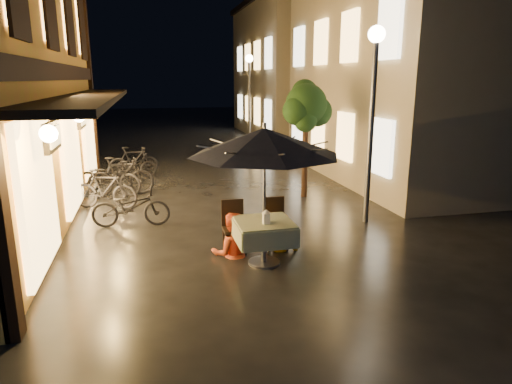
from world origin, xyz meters
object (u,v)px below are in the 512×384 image
object	(u,v)px
table_lantern	(266,216)
person_yellow	(280,214)
patio_umbrella	(264,142)
person_orange	(231,214)
bicycle_0	(131,207)
streetlamp_near	(373,90)
cafe_table	(264,232)

from	to	relation	value
table_lantern	person_yellow	bearing A→B (deg)	58.10
patio_umbrella	table_lantern	bearing A→B (deg)	-90.00
person_orange	person_yellow	bearing A→B (deg)	-174.58
table_lantern	bicycle_0	bearing A→B (deg)	129.12
table_lantern	bicycle_0	size ratio (longest dim) A/B	0.15
person_orange	person_yellow	xyz separation A→B (m)	(0.93, 0.04, -0.09)
streetlamp_near	bicycle_0	size ratio (longest dim) A/B	2.52
cafe_table	patio_umbrella	world-z (taller)	patio_umbrella
patio_umbrella	bicycle_0	world-z (taller)	patio_umbrella
table_lantern	bicycle_0	xyz separation A→B (m)	(-2.31, 2.84, -0.48)
person_orange	cafe_table	bearing A→B (deg)	133.65
cafe_table	person_orange	size ratio (longest dim) A/B	0.63
bicycle_0	patio_umbrella	bearing A→B (deg)	-134.71
streetlamp_near	table_lantern	distance (m)	3.98
patio_umbrella	person_yellow	size ratio (longest dim) A/B	1.85
patio_umbrella	bicycle_0	bearing A→B (deg)	130.55
streetlamp_near	person_orange	xyz separation A→B (m)	(-3.32, -1.24, -2.13)
table_lantern	person_orange	distance (m)	0.85
bicycle_0	cafe_table	bearing A→B (deg)	-134.71
table_lantern	person_yellow	size ratio (longest dim) A/B	0.18
person_orange	bicycle_0	distance (m)	2.85
streetlamp_near	person_yellow	world-z (taller)	streetlamp_near
person_yellow	bicycle_0	distance (m)	3.49
patio_umbrella	bicycle_0	distance (m)	3.94
table_lantern	cafe_table	bearing A→B (deg)	90.00
person_orange	bicycle_0	bearing A→B (deg)	-46.37
cafe_table	patio_umbrella	bearing A→B (deg)	180.00
cafe_table	person_yellow	size ratio (longest dim) A/B	0.71
patio_umbrella	person_yellow	distance (m)	1.64
table_lantern	patio_umbrella	bearing A→B (deg)	90.00
patio_umbrella	person_yellow	xyz separation A→B (m)	(0.45, 0.59, -1.46)
cafe_table	person_yellow	distance (m)	0.75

